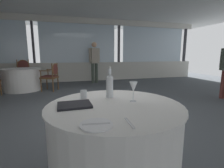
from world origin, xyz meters
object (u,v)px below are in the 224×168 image
Objects in this scene: menu_book at (74,105)px; side_plate at (96,125)px; dining_chair_0_0 at (52,74)px; diner_person_1 at (94,60)px; wine_glass at (133,87)px; dining_chair_0_1 at (23,70)px; water_bottle at (110,85)px; water_tumbler at (84,94)px.

side_plate is at bearing -77.93° from menu_book.
dining_chair_0_0 is 0.54× the size of diner_person_1.
side_plate is 0.64m from wine_glass.
dining_chair_0_1 reaches higher than menu_book.
dining_chair_0_1 is (-1.62, 5.71, -0.16)m from menu_book.
wine_glass is at bearing 11.43° from dining_chair_0_1.
side_plate is at bearing 117.79° from dining_chair_0_0.
dining_chair_0_1 is 0.59× the size of diner_person_1.
water_bottle is 0.19× the size of diner_person_1.
wine_glass is at bearing -51.56° from water_bottle.
wine_glass is 0.52m from water_tumbler.
side_plate is 1.09× the size of wine_glass.
water_tumbler is 0.08× the size of dining_chair_0_1.
wine_glass is 2.26× the size of water_tumbler.
dining_chair_0_0 is (-0.59, 4.08, -0.23)m from water_tumbler.
side_plate is 0.72m from water_bottle.
water_bottle is at bearing -7.39° from water_tumbler.
diner_person_1 is at bearing 76.81° from menu_book.
menu_book is (-0.11, -0.24, -0.03)m from water_tumbler.
wine_glass is 0.11× the size of diner_person_1.
dining_chair_0_0 is 1.79m from dining_chair_0_1.
dining_chair_0_0 is (-0.59, 4.77, -0.20)m from side_plate.
dining_chair_0_0 is at bearing 98.30° from water_tumbler.
wine_glass is 0.68× the size of menu_book.
dining_chair_0_1 reaches higher than dining_chair_0_0.
side_plate is 0.64× the size of water_bottle.
water_tumbler reaches higher than side_plate.
menu_book is at bearing 179.21° from wine_glass.
dining_chair_0_1 is (-1.99, 5.50, -0.28)m from water_bottle.
side_plate is 4.81m from dining_chair_0_0.
dining_chair_0_1 is at bearing 110.74° from wine_glass.
water_bottle is at bearing 122.54° from dining_chair_0_0.
dining_chair_0_1 is (-1.72, 6.16, -0.15)m from side_plate.
diner_person_1 is at bearing 83.65° from wine_glass.
diner_person_1 is (1.65, 1.18, 0.43)m from dining_chair_0_0.
water_bottle is 0.28m from water_tumbler.
diner_person_1 is (2.78, -0.22, 0.39)m from dining_chair_0_1.
dining_chair_0_0 is at bearing 29.81° from dining_chair_0_1.
menu_book is 5.94m from dining_chair_0_1.
wine_glass is (0.17, -0.22, 0.00)m from water_bottle.
dining_chair_0_0 is at bearing 101.84° from water_bottle.
water_bottle reaches higher than dining_chair_0_1.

